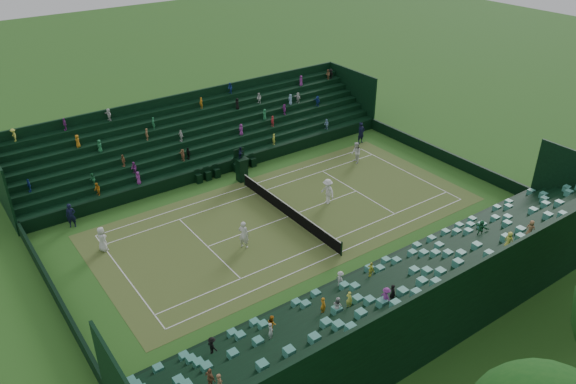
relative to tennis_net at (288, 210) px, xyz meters
name	(u,v)px	position (x,y,z in m)	size (l,w,h in m)	color
ground	(288,217)	(0.00, 0.00, -0.53)	(160.00, 160.00, 0.00)	#306520
court_surface	(288,217)	(0.00, 0.00, -0.52)	(12.97, 26.77, 0.01)	#2F6521
perimeter_wall_north	(441,154)	(0.00, 15.88, -0.03)	(17.17, 0.20, 1.00)	black
perimeter_wall_south	(56,296)	(0.00, -15.88, -0.03)	(17.17, 0.20, 1.00)	black
perimeter_wall_east	(371,271)	(8.48, 0.00, -0.03)	(0.20, 31.77, 1.00)	black
perimeter_wall_west	(227,167)	(-8.48, 0.00, -0.03)	(0.20, 31.77, 1.00)	black
north_grandstand	(426,294)	(12.66, 0.00, 1.02)	(6.60, 32.00, 4.90)	black
south_grandstand	(202,138)	(-12.66, 0.00, 1.02)	(6.60, 32.00, 4.90)	black
tennis_net	(288,210)	(0.00, 0.00, 0.00)	(11.67, 0.10, 1.06)	black
umpire_chair	(242,166)	(-6.57, 0.24, 0.71)	(0.92, 0.92, 2.90)	black
courtside_chairs	(226,170)	(-8.25, -0.22, -0.12)	(0.49, 5.46, 1.06)	black
player_near_west	(102,239)	(-3.52, -11.99, 0.33)	(0.84, 0.54, 1.71)	silver
player_near_east	(244,235)	(1.39, -4.48, 0.44)	(0.70, 0.46, 1.93)	silver
player_far_west	(356,153)	(-3.77, 9.67, 0.38)	(0.88, 0.69, 1.82)	white
player_far_east	(328,191)	(0.11, 3.46, 0.45)	(1.27, 0.73, 1.96)	white
line_judge_north	(361,133)	(-6.57, 12.74, 0.45)	(0.71, 0.47, 1.96)	black
line_judge_south	(71,216)	(-7.53, -12.72, 0.35)	(0.64, 0.42, 1.75)	black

